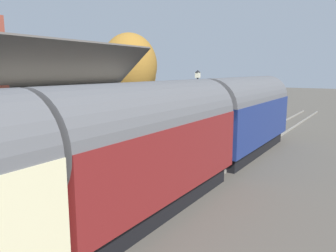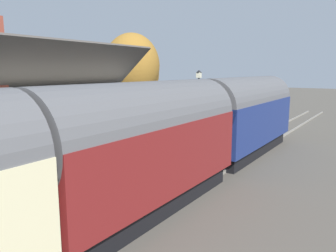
{
  "view_description": "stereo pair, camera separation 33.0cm",
  "coord_description": "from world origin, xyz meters",
  "px_view_note": "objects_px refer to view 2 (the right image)",
  "views": [
    {
      "loc": [
        -13.86,
        -7.26,
        4.68
      ],
      "look_at": [
        -0.26,
        1.5,
        1.92
      ],
      "focal_mm": 34.94,
      "sensor_mm": 36.0,
      "label": 1
    },
    {
      "loc": [
        -13.68,
        -7.54,
        4.68
      ],
      "look_at": [
        -0.26,
        1.5,
        1.92
      ],
      "focal_mm": 34.94,
      "sensor_mm": 36.0,
      "label": 2
    }
  ],
  "objects_px": {
    "planter_edge_far": "(233,115)",
    "tree_behind_building": "(134,74)",
    "train": "(146,144)",
    "bench_mid_platform": "(197,121)",
    "tree_distant": "(67,71)",
    "planter_corner_building": "(155,135)",
    "station_sign_board": "(177,119)",
    "tree_far_left": "(132,66)",
    "planter_edge_near": "(214,110)",
    "lamp_post_platform": "(199,90)",
    "planter_under_sign": "(179,117)",
    "station_building": "(57,118)"
  },
  "relations": [
    {
      "from": "planter_corner_building",
      "to": "train",
      "type": "bearing_deg",
      "value": -146.2
    },
    {
      "from": "bench_mid_platform",
      "to": "planter_edge_far",
      "type": "xyz_separation_m",
      "value": [
        4.94,
        -0.46,
        -0.1
      ]
    },
    {
      "from": "bench_mid_platform",
      "to": "planter_edge_near",
      "type": "bearing_deg",
      "value": 14.71
    },
    {
      "from": "planter_edge_far",
      "to": "lamp_post_platform",
      "type": "height_order",
      "value": "lamp_post_platform"
    },
    {
      "from": "planter_under_sign",
      "to": "tree_behind_building",
      "type": "height_order",
      "value": "tree_behind_building"
    },
    {
      "from": "bench_mid_platform",
      "to": "tree_distant",
      "type": "xyz_separation_m",
      "value": [
        0.67,
        13.57,
        3.21
      ]
    },
    {
      "from": "station_sign_board",
      "to": "train",
      "type": "bearing_deg",
      "value": -156.78
    },
    {
      "from": "bench_mid_platform",
      "to": "planter_edge_far",
      "type": "distance_m",
      "value": 4.96
    },
    {
      "from": "planter_edge_far",
      "to": "lamp_post_platform",
      "type": "xyz_separation_m",
      "value": [
        -6.57,
        -0.49,
        2.25
      ]
    },
    {
      "from": "tree_behind_building",
      "to": "tree_far_left",
      "type": "distance_m",
      "value": 4.31
    },
    {
      "from": "station_building",
      "to": "planter_under_sign",
      "type": "bearing_deg",
      "value": 3.39
    },
    {
      "from": "planter_edge_far",
      "to": "tree_distant",
      "type": "xyz_separation_m",
      "value": [
        -4.27,
        14.03,
        3.3
      ]
    },
    {
      "from": "planter_corner_building",
      "to": "tree_behind_building",
      "type": "xyz_separation_m",
      "value": [
        8.74,
        8.76,
        3.17
      ]
    },
    {
      "from": "station_sign_board",
      "to": "bench_mid_platform",
      "type": "bearing_deg",
      "value": 14.15
    },
    {
      "from": "tree_behind_building",
      "to": "tree_far_left",
      "type": "height_order",
      "value": "tree_far_left"
    },
    {
      "from": "bench_mid_platform",
      "to": "tree_distant",
      "type": "bearing_deg",
      "value": 87.15
    },
    {
      "from": "station_building",
      "to": "tree_far_left",
      "type": "distance_m",
      "value": 11.59
    },
    {
      "from": "planter_corner_building",
      "to": "lamp_post_platform",
      "type": "xyz_separation_m",
      "value": [
        2.82,
        -1.15,
        2.37
      ]
    },
    {
      "from": "planter_edge_near",
      "to": "tree_distant",
      "type": "xyz_separation_m",
      "value": [
        -4.69,
        12.16,
        3.13
      ]
    },
    {
      "from": "planter_edge_near",
      "to": "tree_distant",
      "type": "bearing_deg",
      "value": 111.1
    },
    {
      "from": "bench_mid_platform",
      "to": "tree_behind_building",
      "type": "relative_size",
      "value": 0.21
    },
    {
      "from": "tree_distant",
      "to": "planter_corner_building",
      "type": "bearing_deg",
      "value": -110.94
    },
    {
      "from": "station_sign_board",
      "to": "planter_corner_building",
      "type": "bearing_deg",
      "value": 103.17
    },
    {
      "from": "bench_mid_platform",
      "to": "planter_edge_near",
      "type": "xyz_separation_m",
      "value": [
        5.37,
        1.41,
        0.08
      ]
    },
    {
      "from": "planter_edge_far",
      "to": "planter_corner_building",
      "type": "relative_size",
      "value": 1.01
    },
    {
      "from": "planter_edge_near",
      "to": "tree_far_left",
      "type": "xyz_separation_m",
      "value": [
        -4.41,
        4.9,
        3.55
      ]
    },
    {
      "from": "station_sign_board",
      "to": "planter_edge_near",
      "type": "bearing_deg",
      "value": 14.46
    },
    {
      "from": "planter_edge_far",
      "to": "planter_corner_building",
      "type": "distance_m",
      "value": 9.41
    },
    {
      "from": "planter_corner_building",
      "to": "station_sign_board",
      "type": "bearing_deg",
      "value": -76.83
    },
    {
      "from": "station_sign_board",
      "to": "tree_distant",
      "type": "distance_m",
      "value": 15.59
    },
    {
      "from": "planter_edge_far",
      "to": "tree_behind_building",
      "type": "xyz_separation_m",
      "value": [
        -0.64,
        9.41,
        3.05
      ]
    },
    {
      "from": "train",
      "to": "bench_mid_platform",
      "type": "relative_size",
      "value": 19.32
    },
    {
      "from": "station_sign_board",
      "to": "lamp_post_platform",
      "type": "bearing_deg",
      "value": 2.08
    },
    {
      "from": "train",
      "to": "station_building",
      "type": "height_order",
      "value": "station_building"
    },
    {
      "from": "tree_far_left",
      "to": "planter_edge_far",
      "type": "bearing_deg",
      "value": -59.53
    },
    {
      "from": "planter_corner_building",
      "to": "tree_behind_building",
      "type": "relative_size",
      "value": 0.11
    },
    {
      "from": "station_building",
      "to": "planter_edge_near",
      "type": "xyz_separation_m",
      "value": [
        14.85,
        -0.5,
        -1.11
      ]
    },
    {
      "from": "planter_edge_near",
      "to": "tree_distant",
      "type": "distance_m",
      "value": 13.4
    },
    {
      "from": "planter_under_sign",
      "to": "lamp_post_platform",
      "type": "relative_size",
      "value": 0.17
    },
    {
      "from": "train",
      "to": "tree_far_left",
      "type": "height_order",
      "value": "tree_far_left"
    },
    {
      "from": "train",
      "to": "tree_far_left",
      "type": "xyz_separation_m",
      "value": [
        11.07,
        9.92,
        2.8
      ]
    },
    {
      "from": "lamp_post_platform",
      "to": "tree_far_left",
      "type": "bearing_deg",
      "value": 70.46
    },
    {
      "from": "train",
      "to": "station_sign_board",
      "type": "xyz_separation_m",
      "value": [
        5.96,
        2.56,
        -0.11
      ]
    },
    {
      "from": "planter_edge_far",
      "to": "tree_behind_building",
      "type": "height_order",
      "value": "tree_behind_building"
    },
    {
      "from": "bench_mid_platform",
      "to": "planter_edge_near",
      "type": "relative_size",
      "value": 1.38
    },
    {
      "from": "planter_edge_far",
      "to": "lamp_post_platform",
      "type": "bearing_deg",
      "value": -175.69
    },
    {
      "from": "planter_under_sign",
      "to": "station_sign_board",
      "type": "relative_size",
      "value": 0.4
    },
    {
      "from": "station_building",
      "to": "station_sign_board",
      "type": "bearing_deg",
      "value": -29.05
    },
    {
      "from": "station_building",
      "to": "lamp_post_platform",
      "type": "height_order",
      "value": "station_building"
    },
    {
      "from": "planter_under_sign",
      "to": "station_sign_board",
      "type": "distance_m",
      "value": 7.14
    }
  ]
}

